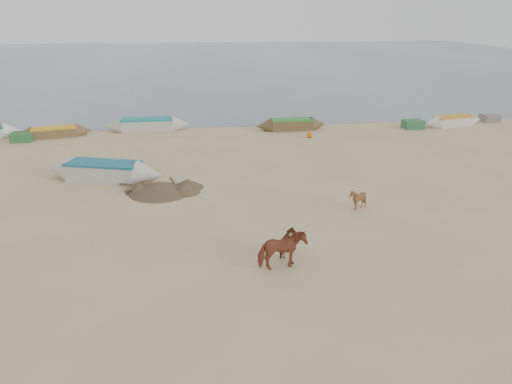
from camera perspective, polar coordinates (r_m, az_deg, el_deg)
The scene contains 9 objects.
ground at distance 18.67m, azimuth 1.66°, elevation -7.02°, with size 140.00×140.00×0.00m, color tan.
sea at distance 98.84m, azimuth -6.28°, elevation 14.79°, with size 160.00×160.00×0.00m, color slate.
cow_adult at distance 17.34m, azimuth 2.97°, elevation -6.68°, with size 0.75×1.65×1.39m, color brown.
calf_front at distance 23.00m, azimuth 11.55°, elevation -0.80°, with size 0.79×0.89×0.98m, color brown.
calf_right at distance 18.38m, azimuth 3.69°, elevation -5.89°, with size 0.93×0.80×0.94m, color #532E1A.
near_canoe at distance 27.66m, azimuth -16.98°, elevation 2.27°, with size 6.53×1.45×1.01m, color beige, non-canonical shape.
debris_pile at distance 25.18m, azimuth -10.97°, elevation 0.55°, with size 3.09×3.09×0.56m, color brown.
waterline_canoes at distance 37.87m, azimuth -7.07°, elevation 7.44°, with size 62.53×4.60×0.96m.
beach_clutter at distance 38.22m, azimuth 3.09°, elevation 7.49°, with size 45.84×4.82×0.64m.
Camera 1 is at (-2.76, -16.44, 8.42)m, focal length 35.00 mm.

